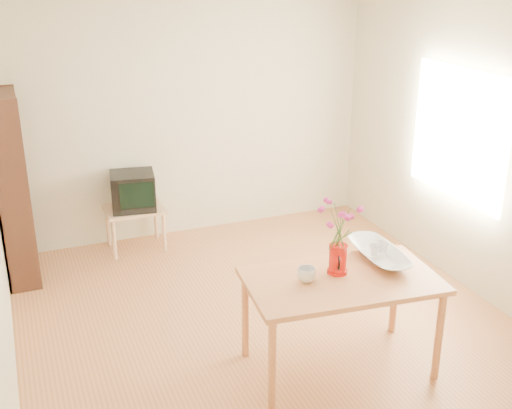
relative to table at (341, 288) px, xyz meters
name	(u,v)px	position (x,y,z in m)	size (l,w,h in m)	color
room	(274,180)	(-0.24, 0.69, 0.64)	(4.50, 4.50, 4.50)	#AB693C
table	(341,288)	(0.00, 0.00, 0.00)	(1.45, 0.92, 0.75)	#C17242
tv_stand	(135,215)	(-0.97, 2.66, -0.28)	(0.60, 0.45, 0.46)	tan
bookshelf	(14,195)	(-2.12, 2.44, 0.17)	(0.28, 0.70, 1.80)	black
pitcher	(338,260)	(0.01, 0.09, 0.19)	(0.15, 0.22, 0.23)	red
flowers	(340,223)	(0.01, 0.09, 0.48)	(0.26, 0.26, 0.36)	#F038A2
mug	(306,275)	(-0.26, 0.05, 0.14)	(0.13, 0.13, 0.11)	white
bowl	(380,232)	(0.42, 0.19, 0.30)	(0.45, 0.45, 0.43)	white
teacup_a	(375,238)	(0.38, 0.19, 0.26)	(0.07, 0.07, 0.07)	white
teacup_b	(383,235)	(0.46, 0.21, 0.26)	(0.08, 0.08, 0.07)	white
television	(133,190)	(-0.97, 2.67, -0.01)	(0.49, 0.47, 0.38)	black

